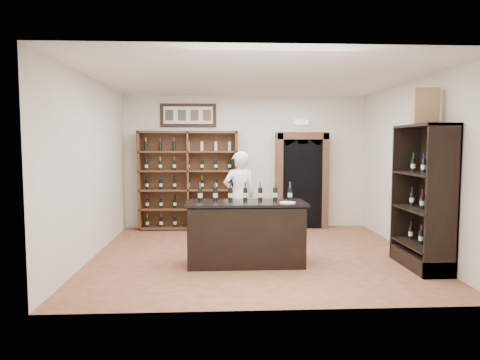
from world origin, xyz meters
name	(u,v)px	position (x,y,z in m)	size (l,w,h in m)	color
floor	(255,254)	(0.00, 0.00, 0.00)	(5.50, 5.50, 0.00)	#9C6A3E
ceiling	(256,78)	(0.00, 0.00, 3.00)	(5.50, 5.50, 0.00)	white
wall_back	(246,162)	(0.00, 2.50, 1.50)	(5.50, 0.04, 3.00)	white
wall_left	(91,168)	(-2.75, 0.00, 1.50)	(0.04, 5.00, 3.00)	white
wall_right	(413,167)	(2.75, 0.00, 1.50)	(0.04, 5.00, 3.00)	white
wine_shelf	(189,180)	(-1.30, 2.33, 1.10)	(2.20, 0.38, 2.20)	#53351C
framed_picture	(188,115)	(-1.30, 2.47, 2.55)	(1.25, 0.04, 0.52)	black
arched_doorway	(301,178)	(1.25, 2.33, 1.14)	(1.17, 0.35, 2.17)	black
emergency_light	(301,122)	(1.25, 2.42, 2.40)	(0.30, 0.10, 0.10)	white
tasting_counter	(246,234)	(-0.20, -0.60, 0.49)	(1.88, 0.78, 1.00)	black
counter_bottle_0	(200,194)	(-0.92, -0.47, 1.11)	(0.07, 0.07, 0.30)	black
counter_bottle_1	(215,194)	(-0.68, -0.47, 1.11)	(0.07, 0.07, 0.30)	black
counter_bottle_2	(230,194)	(-0.44, -0.47, 1.11)	(0.07, 0.07, 0.30)	black
counter_bottle_3	(245,194)	(-0.20, -0.47, 1.11)	(0.07, 0.07, 0.30)	black
counter_bottle_4	(260,194)	(0.04, -0.47, 1.11)	(0.07, 0.07, 0.30)	black
counter_bottle_5	(275,194)	(0.28, -0.47, 1.11)	(0.07, 0.07, 0.30)	black
counter_bottle_6	(290,194)	(0.52, -0.47, 1.11)	(0.07, 0.07, 0.30)	black
side_cabinet	(424,219)	(2.52, -0.90, 0.75)	(0.48, 1.20, 2.20)	black
shopkeeper	(239,196)	(-0.22, 1.05, 0.88)	(0.64, 0.42, 1.77)	white
plate	(288,203)	(0.43, -0.81, 1.01)	(0.24, 0.24, 0.02)	silver
wine_crate	(425,106)	(2.47, -0.93, 2.47)	(0.38, 0.16, 0.54)	tan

